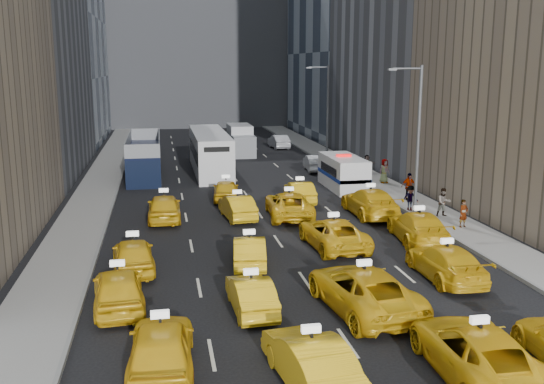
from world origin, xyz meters
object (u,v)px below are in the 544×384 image
Objects in this scene: taxi_1 at (311,361)px; nypd_van at (343,173)px; taxi_2 at (477,351)px; city_bus at (210,152)px; box_truck at (241,140)px; double_decker at (144,156)px; taxi_0 at (161,347)px; pedestrian_0 at (463,213)px.

nypd_van is (9.26, 27.03, 0.41)m from taxi_1.
city_bus is (-4.80, 36.46, 0.92)m from taxi_2.
taxi_1 is at bearing -88.57° from box_truck.
double_decker is 1.71× the size of box_truck.
city_bus is (5.46, 1.09, 0.07)m from double_decker.
taxi_2 is 0.49× the size of double_decker.
taxi_0 is 4.45m from taxi_1.
taxi_0 is 0.71× the size of box_truck.
box_truck reaches higher than taxi_0.
city_bus reaches higher than taxi_0.
nypd_van is at bearing -68.04° from box_truck.
double_decker is (-14.58, 7.95, 0.47)m from nypd_van.
city_bus reaches higher than nypd_van.
pedestrian_0 is at bearing -114.21° from taxi_2.
box_truck is (3.97, 9.67, -0.24)m from city_bus.
taxi_1 is 0.74× the size of nypd_van.
taxi_2 reaches higher than taxi_1.
pedestrian_0 is (8.32, -31.01, -0.53)m from box_truck.
nypd_van is 12.85m from city_bus.
taxi_2 is 0.83× the size of box_truck.
taxi_1 is 0.34× the size of city_bus.
taxi_1 is 28.58m from nypd_van.
city_bus reaches higher than taxi_1.
city_bus is 24.64m from pedestrian_0.
taxi_1 is 36.08m from city_bus.
taxi_1 is 0.68× the size of box_truck.
taxi_2 is 0.42× the size of city_bus.
taxi_1 is 35.39m from double_decker.
city_bus is at bearing 14.21° from double_decker.
box_truck is at bearing 66.59° from city_bus.
pedestrian_0 is at bearing -137.92° from taxi_1.
taxi_1 is 4.95m from taxi_2.
taxi_1 is 0.40× the size of double_decker.
box_truck is (4.11, 45.74, 0.70)m from taxi_1.
taxi_1 is 2.94× the size of pedestrian_0.
taxi_0 is at bearing -94.06° from box_truck.
double_decker is 7.33× the size of pedestrian_0.
double_decker reaches higher than taxi_1.
nypd_van is (4.32, 27.41, 0.38)m from taxi_2.
city_bus is 1.98× the size of box_truck.
city_bus is at bearing 141.83° from nypd_van.
nypd_van reaches higher than pedestrian_0.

